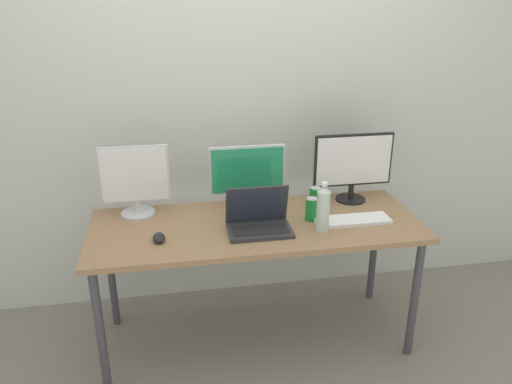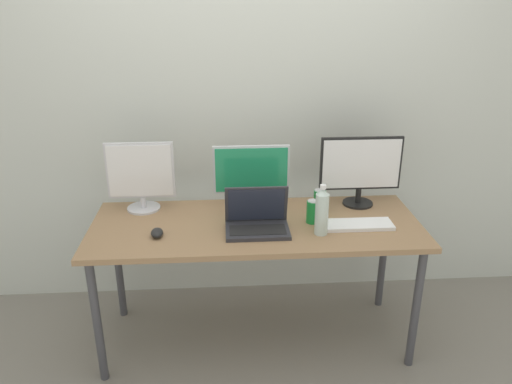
% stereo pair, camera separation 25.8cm
% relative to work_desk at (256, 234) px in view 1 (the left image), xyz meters
% --- Properties ---
extents(ground_plane, '(16.00, 16.00, 0.00)m').
position_rel_work_desk_xyz_m(ground_plane, '(0.00, 0.00, -0.68)').
color(ground_plane, gray).
extents(wall_back, '(7.00, 0.08, 2.60)m').
position_rel_work_desk_xyz_m(wall_back, '(0.00, 0.59, 0.62)').
color(wall_back, silver).
rests_on(wall_back, ground).
extents(work_desk, '(1.75, 0.68, 0.74)m').
position_rel_work_desk_xyz_m(work_desk, '(0.00, 0.00, 0.00)').
color(work_desk, '#424247').
rests_on(work_desk, ground).
extents(monitor_left, '(0.37, 0.19, 0.39)m').
position_rel_work_desk_xyz_m(monitor_left, '(-0.62, 0.23, 0.27)').
color(monitor_left, silver).
rests_on(monitor_left, work_desk).
extents(monitor_center, '(0.42, 0.22, 0.37)m').
position_rel_work_desk_xyz_m(monitor_center, '(-0.01, 0.21, 0.26)').
color(monitor_center, silver).
rests_on(monitor_center, work_desk).
extents(monitor_right, '(0.46, 0.17, 0.40)m').
position_rel_work_desk_xyz_m(monitor_right, '(0.61, 0.22, 0.29)').
color(monitor_right, black).
rests_on(monitor_right, work_desk).
extents(laptop_silver, '(0.33, 0.22, 0.23)m').
position_rel_work_desk_xyz_m(laptop_silver, '(-0.00, -0.08, 0.12)').
color(laptop_silver, '#2D2D33').
rests_on(laptop_silver, work_desk).
extents(keyboard_main, '(0.41, 0.13, 0.02)m').
position_rel_work_desk_xyz_m(keyboard_main, '(0.51, -0.07, 0.07)').
color(keyboard_main, white).
rests_on(keyboard_main, work_desk).
extents(mouse_by_keyboard, '(0.07, 0.10, 0.04)m').
position_rel_work_desk_xyz_m(mouse_by_keyboard, '(-0.51, -0.12, 0.08)').
color(mouse_by_keyboard, black).
rests_on(mouse_by_keyboard, work_desk).
extents(water_bottle, '(0.07, 0.07, 0.27)m').
position_rel_work_desk_xyz_m(water_bottle, '(0.32, -0.14, 0.19)').
color(water_bottle, silver).
rests_on(water_bottle, work_desk).
extents(soda_can_near_keyboard, '(0.07, 0.07, 0.13)m').
position_rel_work_desk_xyz_m(soda_can_near_keyboard, '(0.36, 0.14, 0.13)').
color(soda_can_near_keyboard, '#197F33').
rests_on(soda_can_near_keyboard, work_desk).
extents(soda_can_by_laptop, '(0.07, 0.07, 0.13)m').
position_rel_work_desk_xyz_m(soda_can_by_laptop, '(0.30, -0.01, 0.13)').
color(soda_can_by_laptop, '#197F33').
rests_on(soda_can_by_laptop, work_desk).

